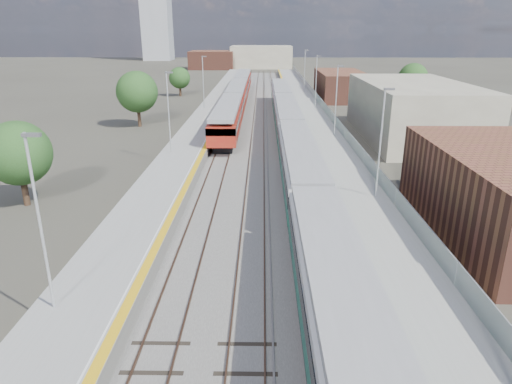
{
  "coord_description": "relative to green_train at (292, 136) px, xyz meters",
  "views": [
    {
      "loc": [
        -1.41,
        -8.41,
        12.08
      ],
      "look_at": [
        -1.82,
        19.28,
        2.2
      ],
      "focal_mm": 32.0,
      "sensor_mm": 36.0,
      "label": 1
    }
  ],
  "objects": [
    {
      "name": "platform_left",
      "position": [
        -10.55,
        16.75,
        -1.71
      ],
      "size": [
        4.3,
        155.0,
        8.52
      ],
      "color": "slate",
      "rests_on": "ground"
    },
    {
      "name": "tree_b",
      "position": [
        -19.13,
        15.21,
        2.29
      ],
      "size": [
        5.29,
        5.29,
        7.17
      ],
      "color": "#382619",
      "rests_on": "ground"
    },
    {
      "name": "ballast_bed",
      "position": [
        -3.75,
        16.76,
        -2.19
      ],
      "size": [
        10.5,
        155.0,
        0.06
      ],
      "primitive_type": "cube",
      "color": "#565451",
      "rests_on": "ground"
    },
    {
      "name": "tracks",
      "position": [
        -3.15,
        18.43,
        -2.12
      ],
      "size": [
        8.96,
        160.0,
        0.17
      ],
      "color": "#4C3323",
      "rests_on": "ground"
    },
    {
      "name": "buildings",
      "position": [
        -19.62,
        102.85,
        8.48
      ],
      "size": [
        72.0,
        185.5,
        40.0
      ],
      "color": "brown",
      "rests_on": "ground"
    },
    {
      "name": "platform_right",
      "position": [
        3.78,
        16.75,
        -1.69
      ],
      "size": [
        4.7,
        155.0,
        8.52
      ],
      "color": "slate",
      "rests_on": "ground"
    },
    {
      "name": "tree_a",
      "position": [
        -20.07,
        -13.38,
        1.66
      ],
      "size": [
        4.56,
        4.56,
        6.18
      ],
      "color": "#382619",
      "rests_on": "ground"
    },
    {
      "name": "red_train",
      "position": [
        -7.0,
        29.64,
        0.0
      ],
      "size": [
        2.98,
        60.44,
        3.76
      ],
      "color": "black",
      "rests_on": "ground"
    },
    {
      "name": "green_train",
      "position": [
        0.0,
        0.0,
        0.0
      ],
      "size": [
        2.87,
        79.88,
        3.16
      ],
      "color": "black",
      "rests_on": "ground"
    },
    {
      "name": "tree_c",
      "position": [
        -18.77,
        44.47,
        1.2
      ],
      "size": [
        4.02,
        4.02,
        5.44
      ],
      "color": "#382619",
      "rests_on": "ground"
    },
    {
      "name": "tree_d",
      "position": [
        22.88,
        36.53,
        2.03
      ],
      "size": [
        4.98,
        4.98,
        6.76
      ],
      "color": "#382619",
      "rests_on": "ground"
    },
    {
      "name": "ground",
      "position": [
        -1.5,
        14.26,
        -2.22
      ],
      "size": [
        320.0,
        320.0,
        0.0
      ],
      "primitive_type": "plane",
      "color": "#47443A",
      "rests_on": "ground"
    }
  ]
}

